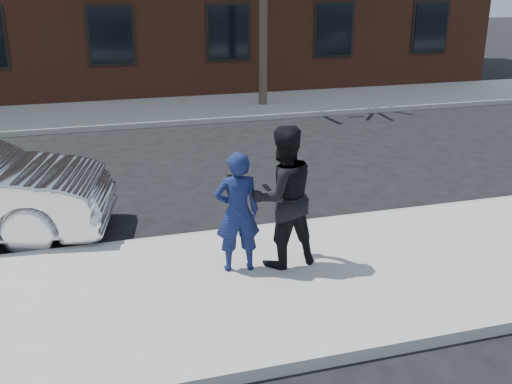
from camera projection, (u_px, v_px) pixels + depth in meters
name	position (u px, v px, depth m)	size (l,w,h in m)	color
ground	(182.00, 294.00, 7.78)	(100.00, 100.00, 0.00)	black
near_sidewalk	(185.00, 298.00, 7.52)	(50.00, 3.50, 0.15)	#9A9792
near_curb	(164.00, 241.00, 9.15)	(50.00, 0.10, 0.15)	#999691
far_sidewalk	(117.00, 113.00, 17.91)	(50.00, 3.50, 0.15)	#9A9792
far_curb	(122.00, 127.00, 16.28)	(50.00, 0.10, 0.15)	#999691
man_hoodie	(237.00, 212.00, 7.85)	(0.63, 0.51, 1.65)	navy
man_peacoat	(283.00, 197.00, 7.97)	(1.04, 0.86, 1.95)	black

